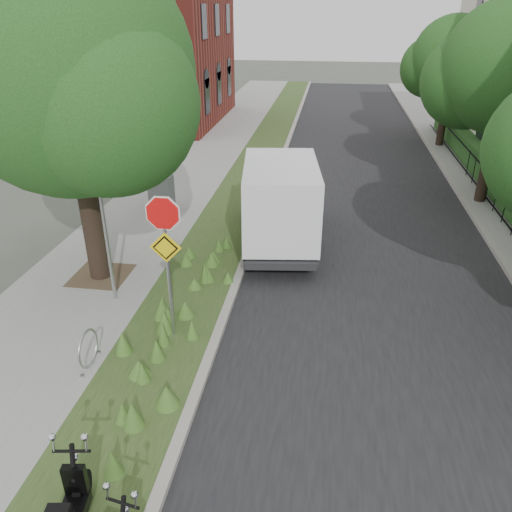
{
  "coord_description": "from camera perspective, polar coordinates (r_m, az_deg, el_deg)",
  "views": [
    {
      "loc": [
        1.58,
        -7.72,
        6.34
      ],
      "look_at": [
        0.12,
        2.17,
        1.3
      ],
      "focal_mm": 35.0,
      "sensor_mm": 36.0,
      "label": 1
    }
  ],
  "objects": [
    {
      "name": "bike_hoop",
      "position": [
        10.16,
        -18.64,
        -10.0
      ],
      "size": [
        0.06,
        0.78,
        0.77
      ],
      "color": "#A5A8AD",
      "rests_on": "ground"
    },
    {
      "name": "utility_cabinet",
      "position": [
        17.24,
        -10.76,
        7.11
      ],
      "size": [
        0.93,
        0.68,
        1.16
      ],
      "color": "#262628",
      "rests_on": "ground"
    },
    {
      "name": "bare_post",
      "position": [
        11.46,
        -17.0,
        3.94
      ],
      "size": [
        0.08,
        0.08,
        4.0
      ],
      "color": "#A5A8AD",
      "rests_on": "ground"
    },
    {
      "name": "ground",
      "position": [
        10.12,
        -2.55,
        -12.08
      ],
      "size": [
        120.0,
        120.0,
        0.0
      ],
      "primitive_type": "plane",
      "color": "#4C5147",
      "rests_on": "ground"
    },
    {
      "name": "sign_assembly",
      "position": [
        9.69,
        -10.34,
        1.84
      ],
      "size": [
        0.94,
        0.08,
        3.22
      ],
      "color": "#A5A8AD",
      "rests_on": "ground"
    },
    {
      "name": "hedge_far",
      "position": [
        19.65,
        26.95,
        7.06
      ],
      "size": [
        1.0,
        24.0,
        1.1
      ],
      "primitive_type": "cube",
      "color": "#1B4D1B",
      "rests_on": "footpath_far"
    },
    {
      "name": "far_tree_c",
      "position": [
        26.42,
        21.4,
        19.9
      ],
      "size": [
        4.37,
        3.89,
        5.93
      ],
      "color": "black",
      "rests_on": "ground"
    },
    {
      "name": "kerb_near",
      "position": [
        18.91,
        1.61,
        7.38
      ],
      "size": [
        0.2,
        60.0,
        0.13
      ],
      "primitive_type": "cube",
      "color": "#9E9991",
      "rests_on": "ground"
    },
    {
      "name": "street_tree_main",
      "position": [
        12.1,
        -20.63,
        17.87
      ],
      "size": [
        6.21,
        5.54,
        7.66
      ],
      "color": "black",
      "rests_on": "ground"
    },
    {
      "name": "far_tree_b",
      "position": [
        18.66,
        26.42,
        18.12
      ],
      "size": [
        4.83,
        4.31,
        6.56
      ],
      "color": "black",
      "rests_on": "ground"
    },
    {
      "name": "kerb_far",
      "position": [
        19.43,
        22.67,
        5.81
      ],
      "size": [
        0.2,
        60.0,
        0.13
      ],
      "primitive_type": "cube",
      "color": "#9E9991",
      "rests_on": "ground"
    },
    {
      "name": "sidewalk_near",
      "position": [
        19.69,
        -9.39,
        7.8
      ],
      "size": [
        3.5,
        60.0,
        0.12
      ],
      "primitive_type": "cube",
      "color": "gray",
      "rests_on": "ground"
    },
    {
      "name": "fence_far",
      "position": [
        19.43,
        24.99,
        7.28
      ],
      "size": [
        0.04,
        24.0,
        1.0
      ],
      "color": "black",
      "rests_on": "ground"
    },
    {
      "name": "brick_building",
      "position": [
        31.79,
        -13.01,
        22.31
      ],
      "size": [
        9.4,
        10.4,
        8.3
      ],
      "color": "maroon",
      "rests_on": "ground"
    },
    {
      "name": "road",
      "position": [
        18.87,
        12.28,
        6.53
      ],
      "size": [
        7.0,
        60.0,
        0.01
      ],
      "primitive_type": "cube",
      "color": "black",
      "rests_on": "ground"
    },
    {
      "name": "box_truck",
      "position": [
        14.25,
        2.74,
        6.55
      ],
      "size": [
        2.47,
        5.02,
        2.18
      ],
      "color": "#262628",
      "rests_on": "ground"
    },
    {
      "name": "verge",
      "position": [
        19.05,
        -1.4,
        7.51
      ],
      "size": [
        2.0,
        60.0,
        0.12
      ],
      "primitive_type": "cube",
      "color": "#29401B",
      "rests_on": "ground"
    }
  ]
}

